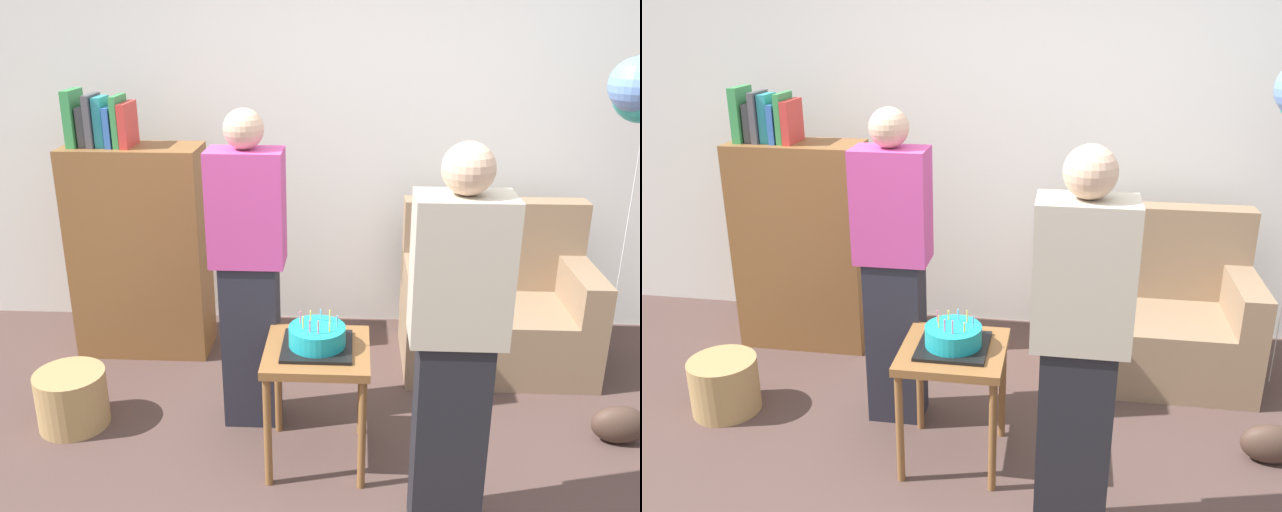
% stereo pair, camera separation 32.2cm
% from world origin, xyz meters
% --- Properties ---
extents(wall_back, '(6.00, 0.10, 2.70)m').
position_xyz_m(wall_back, '(0.00, 2.05, 1.35)').
color(wall_back, silver).
rests_on(wall_back, ground_plane).
extents(couch, '(1.10, 0.70, 0.96)m').
position_xyz_m(couch, '(0.77, 1.47, 0.34)').
color(couch, '#8C7054').
rests_on(couch, ground_plane).
extents(bookshelf, '(0.80, 0.36, 1.62)m').
position_xyz_m(bookshelf, '(-1.40, 1.51, 0.68)').
color(bookshelf, brown).
rests_on(bookshelf, ground_plane).
extents(side_table, '(0.48, 0.48, 0.59)m').
position_xyz_m(side_table, '(-0.25, 0.43, 0.50)').
color(side_table, brown).
rests_on(side_table, ground_plane).
extents(birthday_cake, '(0.32, 0.32, 0.17)m').
position_xyz_m(birthday_cake, '(-0.25, 0.43, 0.64)').
color(birthday_cake, black).
rests_on(birthday_cake, side_table).
extents(person_blowing_candles, '(0.36, 0.22, 1.63)m').
position_xyz_m(person_blowing_candles, '(-0.60, 0.76, 0.83)').
color(person_blowing_candles, '#23232D').
rests_on(person_blowing_candles, ground_plane).
extents(person_holding_cake, '(0.36, 0.22, 1.63)m').
position_xyz_m(person_holding_cake, '(0.30, -0.00, 0.83)').
color(person_holding_cake, black).
rests_on(person_holding_cake, ground_plane).
extents(wicker_basket, '(0.36, 0.36, 0.30)m').
position_xyz_m(wicker_basket, '(-1.54, 0.65, 0.15)').
color(wicker_basket, '#A88451').
rests_on(wicker_basket, ground_plane).
extents(handbag, '(0.28, 0.14, 0.20)m').
position_xyz_m(handbag, '(1.25, 0.63, 0.10)').
color(handbag, '#473328').
rests_on(handbag, ground_plane).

